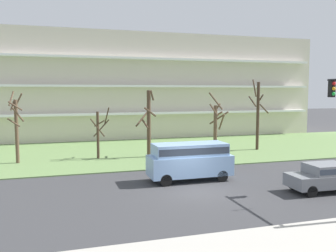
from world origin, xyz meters
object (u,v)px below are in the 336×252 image
(tree_far_right, at_px, (258,114))
(van_blue_near_left, at_px, (190,159))
(tree_left, at_px, (99,132))
(tree_center, at_px, (148,123))
(tree_right, at_px, (216,124))
(sedan_gray_center_left, at_px, (326,176))
(tree_far_left, at_px, (16,127))

(tree_far_right, bearing_deg, van_blue_near_left, -138.21)
(tree_left, distance_m, tree_far_right, 14.90)
(tree_center, distance_m, tree_right, 6.60)
(tree_left, relative_size, sedan_gray_center_left, 0.97)
(tree_far_left, height_order, tree_far_right, tree_far_right)
(tree_right, bearing_deg, tree_far_right, -0.75)
(tree_far_left, distance_m, tree_right, 16.87)
(tree_left, xyz_separation_m, sedan_gray_center_left, (11.21, -13.42, -1.35))
(tree_center, relative_size, tree_far_right, 0.85)
(tree_far_right, distance_m, sedan_gray_center_left, 14.29)
(tree_center, height_order, tree_right, tree_center)
(tree_right, bearing_deg, sedan_gray_center_left, -87.45)
(tree_far_left, relative_size, sedan_gray_center_left, 1.26)
(tree_left, xyz_separation_m, tree_right, (10.60, 0.20, 0.39))
(sedan_gray_center_left, bearing_deg, tree_far_right, 76.99)
(van_blue_near_left, bearing_deg, tree_left, -62.49)
(tree_center, distance_m, sedan_gray_center_left, 14.83)
(tree_far_left, bearing_deg, tree_far_right, 1.13)
(sedan_gray_center_left, bearing_deg, tree_far_left, 145.04)
(tree_right, distance_m, tree_far_right, 4.34)
(tree_left, relative_size, van_blue_near_left, 0.83)
(van_blue_near_left, xyz_separation_m, sedan_gray_center_left, (6.50, -4.50, -0.52))
(tree_center, distance_m, van_blue_near_left, 8.50)
(tree_center, bearing_deg, tree_far_right, 3.92)
(tree_left, distance_m, van_blue_near_left, 10.12)
(tree_left, height_order, tree_center, tree_center)
(tree_far_left, distance_m, tree_center, 10.33)
(tree_center, bearing_deg, van_blue_near_left, -85.58)
(tree_right, xyz_separation_m, van_blue_near_left, (-5.90, -9.12, -1.22))
(tree_center, relative_size, tree_right, 1.03)
(tree_center, bearing_deg, tree_far_left, 178.21)
(tree_left, xyz_separation_m, tree_far_right, (14.84, 0.14, 1.27))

